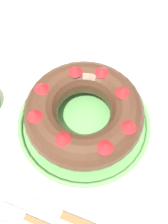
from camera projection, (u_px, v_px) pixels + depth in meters
name	position (u px, v px, depth m)	size (l,w,h in m)	color
ground_plane	(80.00, 190.00, 1.32)	(8.00, 8.00, 0.00)	#4C4742
dining_table	(77.00, 139.00, 0.75)	(1.56, 0.98, 0.72)	silver
serving_dish	(84.00, 122.00, 0.67)	(0.34, 0.34, 0.03)	#6BB760
bundt_cake	(84.00, 112.00, 0.63)	(0.29, 0.29, 0.10)	#4C2D1E
fork	(37.00, 222.00, 0.57)	(0.02, 0.22, 0.01)	#936038
cake_knife	(63.00, 215.00, 0.57)	(0.02, 0.20, 0.01)	#936038
napkin	(129.00, 53.00, 0.81)	(0.17, 0.12, 0.00)	white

